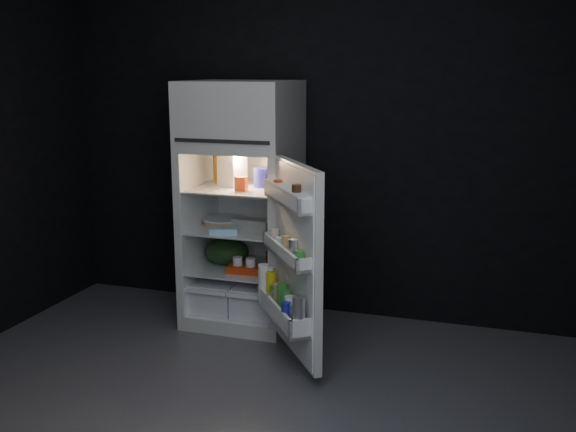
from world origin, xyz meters
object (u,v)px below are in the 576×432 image
(refrigerator, at_px, (243,195))
(egg_carton, at_px, (251,224))
(milk_jug, at_px, (232,170))
(fridge_door, at_px, (293,264))
(yogurt_tray, at_px, (246,269))

(refrigerator, xyz_separation_m, egg_carton, (0.09, -0.06, -0.19))
(refrigerator, xyz_separation_m, milk_jug, (-0.07, -0.03, 0.19))
(fridge_door, bearing_deg, egg_carton, 129.55)
(milk_jug, distance_m, egg_carton, 0.42)
(refrigerator, height_order, yogurt_tray, refrigerator)
(fridge_door, distance_m, yogurt_tray, 0.76)
(fridge_door, xyz_separation_m, egg_carton, (-0.51, 0.62, 0.08))
(egg_carton, bearing_deg, milk_jug, 173.75)
(refrigerator, relative_size, egg_carton, 6.37)
(refrigerator, height_order, fridge_door, refrigerator)
(fridge_door, relative_size, milk_jug, 5.08)
(fridge_door, xyz_separation_m, milk_jug, (-0.67, 0.65, 0.47))
(fridge_door, relative_size, yogurt_tray, 4.71)
(milk_jug, bearing_deg, egg_carton, 6.48)
(milk_jug, xyz_separation_m, egg_carton, (0.16, -0.03, -0.38))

